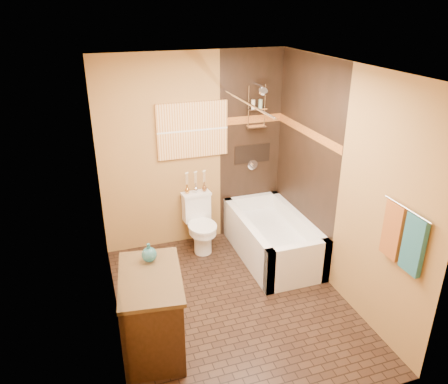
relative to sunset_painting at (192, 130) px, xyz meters
name	(u,v)px	position (x,y,z in m)	size (l,w,h in m)	color
floor	(232,303)	(0.01, -1.48, -1.55)	(3.00, 3.00, 0.00)	black
wall_left	(108,217)	(-1.19, -1.48, -0.30)	(0.02, 3.00, 2.50)	olive
wall_right	(340,184)	(1.21, -1.48, -0.30)	(0.02, 3.00, 2.50)	olive
wall_back	(194,152)	(0.01, 0.02, -0.30)	(2.40, 0.02, 2.50)	olive
wall_front	(308,287)	(0.01, -2.98, -0.30)	(2.40, 0.02, 2.50)	olive
ceiling	(235,67)	(0.01, -1.48, 0.95)	(3.00, 3.00, 0.00)	silver
alcove_tile_back	(251,147)	(0.79, 0.01, -0.30)	(0.85, 0.01, 2.50)	black
alcove_tile_right	(305,161)	(1.20, -0.73, -0.30)	(0.01, 1.50, 2.50)	black
mosaic_band_back	(252,119)	(0.79, 0.00, 0.07)	(0.85, 0.01, 0.10)	brown
mosaic_band_right	(307,132)	(1.19, -0.73, 0.07)	(0.01, 1.50, 0.10)	brown
alcove_niche	(252,154)	(0.81, 0.01, -0.40)	(0.50, 0.01, 0.25)	black
shower_fixtures	(256,118)	(0.81, -0.10, 0.12)	(0.24, 0.33, 1.16)	silver
curtain_rod	(245,102)	(0.41, -0.73, 0.47)	(0.03, 0.03, 1.55)	silver
towel_bar	(407,209)	(1.16, -2.53, -0.10)	(0.02, 0.02, 0.55)	silver
towel_teal	(414,245)	(1.17, -2.66, -0.37)	(0.05, 0.22, 0.52)	#1F5269
towel_rust	(393,230)	(1.17, -2.40, -0.37)	(0.05, 0.22, 0.52)	#98551B
sunset_painting	(192,130)	(0.00, 0.00, 0.00)	(0.90, 0.04, 0.70)	#C4722E
vanity_mirror	(110,209)	(-1.17, -1.84, -0.05)	(0.01, 1.00, 0.90)	white
bathtub	(272,241)	(0.81, -0.73, -1.33)	(0.80, 1.50, 0.55)	white
toilet	(200,223)	(0.00, -0.25, -1.18)	(0.39, 0.57, 0.74)	white
vanity	(152,312)	(-0.91, -1.84, -1.15)	(0.66, 0.97, 0.80)	black
teal_bottle	(149,253)	(-0.86, -1.61, -0.66)	(0.14, 0.14, 0.23)	#226267
bud_vases	(196,181)	(0.00, -0.09, -0.66)	(0.29, 0.06, 0.29)	gold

